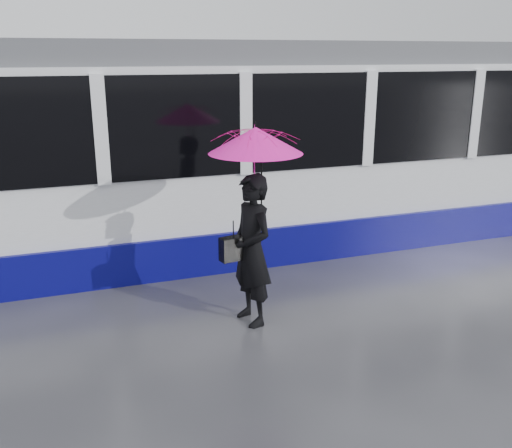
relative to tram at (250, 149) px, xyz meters
name	(u,v)px	position (x,y,z in m)	size (l,w,h in m)	color
ground	(228,310)	(-1.19, -2.50, -1.64)	(90.00, 90.00, 0.00)	#2B2B31
rails	(184,249)	(-1.19, 0.00, -1.63)	(34.00, 1.51, 0.02)	#3F3D38
tram	(250,149)	(0.00, 0.00, 0.00)	(26.00, 2.56, 3.35)	white
woman	(252,250)	(-1.00, -2.90, -0.72)	(0.67, 0.44, 1.84)	black
umbrella	(256,159)	(-0.95, -2.90, 0.38)	(1.28, 1.28, 1.24)	#E21355
handbag	(234,248)	(-1.22, -2.88, -0.67)	(0.35, 0.21, 0.47)	black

